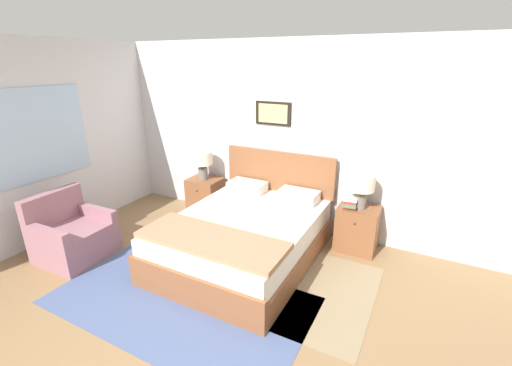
{
  "coord_description": "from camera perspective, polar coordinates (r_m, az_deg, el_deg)",
  "views": [
    {
      "loc": [
        1.68,
        -1.65,
        2.32
      ],
      "look_at": [
        0.04,
        1.47,
        1.05
      ],
      "focal_mm": 24.0,
      "sensor_mm": 36.0,
      "label": 1
    }
  ],
  "objects": [
    {
      "name": "bed",
      "position": [
        4.24,
        -1.92,
        -8.68
      ],
      "size": [
        1.62,
        2.11,
        1.12
      ],
      "color": "brown",
      "rests_on": "ground_plane"
    },
    {
      "name": "wall_back",
      "position": [
        4.78,
        6.49,
        7.36
      ],
      "size": [
        7.93,
        0.09,
        2.6
      ],
      "color": "silver",
      "rests_on": "ground_plane"
    },
    {
      "name": "table_lamp_near_window",
      "position": [
        5.26,
        -8.93,
        3.74
      ],
      "size": [
        0.31,
        0.31,
        0.44
      ],
      "color": "slate",
      "rests_on": "nightstand_near_window"
    },
    {
      "name": "book_novel_upper",
      "position": [
        4.42,
        15.45,
        -2.79
      ],
      "size": [
        0.18,
        0.25,
        0.03
      ],
      "rotation": [
        0.0,
        0.0,
        0.18
      ],
      "color": "#B7332D",
      "rests_on": "book_hardcover_middle"
    },
    {
      "name": "book_slim_near_top",
      "position": [
        4.41,
        15.49,
        -2.38
      ],
      "size": [
        0.2,
        0.23,
        0.04
      ],
      "rotation": [
        0.0,
        0.0,
        0.14
      ],
      "color": "silver",
      "rests_on": "book_novel_upper"
    },
    {
      "name": "ground_plane",
      "position": [
        3.31,
        -13.97,
        -25.52
      ],
      "size": [
        16.0,
        16.0,
        0.0
      ],
      "primitive_type": "plane",
      "color": "olive"
    },
    {
      "name": "nightstand_by_door",
      "position": [
        4.6,
        16.5,
        -7.26
      ],
      "size": [
        0.5,
        0.44,
        0.59
      ],
      "color": "brown",
      "rests_on": "ground_plane"
    },
    {
      "name": "wall_left",
      "position": [
        5.46,
        -28.45,
        6.72
      ],
      "size": [
        0.08,
        5.07,
        2.6
      ],
      "color": "silver",
      "rests_on": "ground_plane"
    },
    {
      "name": "area_rug_bedside",
      "position": [
        3.85,
        11.73,
        -17.7
      ],
      "size": [
        0.93,
        1.51,
        0.01
      ],
      "color": "#897556",
      "rests_on": "ground_plane"
    },
    {
      "name": "nightstand_near_window",
      "position": [
        5.47,
        -8.4,
        -2.19
      ],
      "size": [
        0.5,
        0.44,
        0.59
      ],
      "color": "brown",
      "rests_on": "ground_plane"
    },
    {
      "name": "book_thick_bottom",
      "position": [
        4.45,
        15.36,
        -3.67
      ],
      "size": [
        0.2,
        0.24,
        0.03
      ],
      "rotation": [
        0.0,
        0.0,
        0.19
      ],
      "color": "#B7332D",
      "rests_on": "nightstand_by_door"
    },
    {
      "name": "armchair",
      "position": [
        4.84,
        -28.3,
        -7.76
      ],
      "size": [
        0.75,
        0.78,
        0.81
      ],
      "rotation": [
        0.0,
        0.0,
        -1.54
      ],
      "color": "#8E606B",
      "rests_on": "ground_plane"
    },
    {
      "name": "table_lamp_by_door",
      "position": [
        4.34,
        17.23,
        -0.41
      ],
      "size": [
        0.31,
        0.31,
        0.44
      ],
      "color": "slate",
      "rests_on": "nightstand_by_door"
    },
    {
      "name": "area_rug_main",
      "position": [
        3.78,
        -12.54,
        -18.55
      ],
      "size": [
        2.62,
        1.45,
        0.01
      ],
      "color": "#47567F",
      "rests_on": "ground_plane"
    },
    {
      "name": "book_hardcover_middle",
      "position": [
        4.43,
        15.41,
        -3.22
      ],
      "size": [
        0.19,
        0.29,
        0.04
      ],
      "rotation": [
        0.0,
        0.0,
        0.13
      ],
      "color": "#4C7551",
      "rests_on": "book_thick_bottom"
    }
  ]
}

